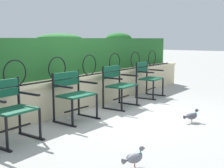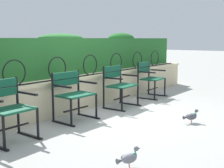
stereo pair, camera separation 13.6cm
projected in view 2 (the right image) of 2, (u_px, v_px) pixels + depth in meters
ground_plane at (117, 114)px, 5.45m from camera, size 60.00×60.00×0.00m
stone_wall at (81, 92)px, 5.93m from camera, size 8.25×0.41×0.64m
iron_arch_fence at (76, 68)px, 5.65m from camera, size 7.70×0.02×0.42m
hedge_row at (65, 55)px, 6.09m from camera, size 8.09×0.53×0.88m
park_chair_leftmost at (8, 108)px, 3.98m from camera, size 0.57×0.53×0.84m
park_chair_centre_left at (73, 93)px, 5.02m from camera, size 0.65×0.54×0.82m
park_chair_centre_right at (119, 84)px, 5.99m from camera, size 0.66×0.54×0.84m
park_chair_rightmost at (150, 78)px, 7.00m from camera, size 0.62×0.55×0.84m
pigeon_near_chairs at (129, 158)px, 3.18m from camera, size 0.28×0.17×0.22m
pigeon_far_side at (191, 116)px, 4.87m from camera, size 0.26×0.20×0.22m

